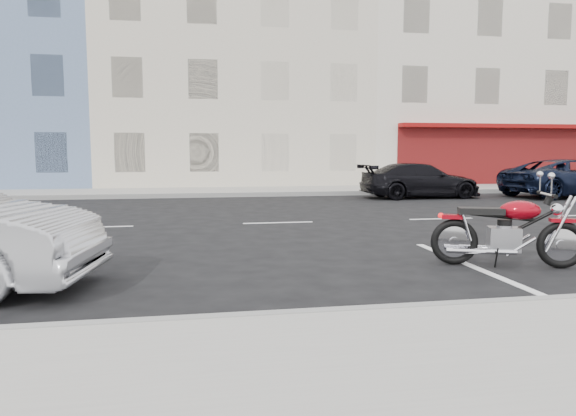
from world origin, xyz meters
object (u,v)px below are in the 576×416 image
Objects in this scene: suv_far at (570,178)px; car_far at (420,181)px; fire_hydrant at (564,177)px; motorcycle at (564,234)px.

suv_far is 5.49m from car_far.
motorcycle reaches higher than fire_hydrant.
motorcycle is at bearing -128.18° from fire_hydrant.
motorcycle is (-10.83, -13.77, -0.05)m from fire_hydrant.
motorcycle is 0.47× the size of car_far.
car_far reaches higher than fire_hydrant.
motorcycle is at bearing 134.93° from suv_far.
suv_far reaches higher than motorcycle.
suv_far is (-2.59, -3.57, 0.15)m from fire_hydrant.
suv_far reaches higher than car_far.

